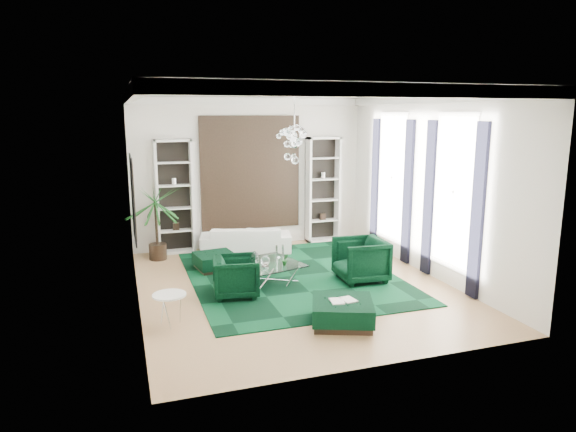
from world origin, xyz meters
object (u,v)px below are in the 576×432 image
object	(u,v)px
sofa	(246,239)
armchair_right	(361,260)
ottoman_side	(215,262)
palm	(156,213)
armchair_left	(236,276)
ottoman_front	(342,312)
side_table	(170,310)
coffee_table	(267,273)

from	to	relation	value
sofa	armchair_right	bearing A→B (deg)	133.26
ottoman_side	palm	distance (m)	1.93
armchair_left	ottoman_front	world-z (taller)	armchair_left
side_table	armchair_right	bearing A→B (deg)	15.39
armchair_left	coffee_table	bearing A→B (deg)	-46.87
coffee_table	ottoman_front	xyz separation A→B (m)	(0.62, -2.36, -0.02)
armchair_left	armchair_right	world-z (taller)	armchair_right
side_table	ottoman_side	bearing A→B (deg)	65.93
ottoman_front	palm	bearing A→B (deg)	118.19
armchair_left	palm	xyz separation A→B (m)	(-1.22, 3.01, 0.74)
ottoman_side	armchair_left	bearing A→B (deg)	-87.30
sofa	ottoman_front	size ratio (longest dim) A/B	2.26
armchair_right	palm	size ratio (longest dim) A/B	0.44
armchair_right	palm	bearing A→B (deg)	-124.08
coffee_table	sofa	bearing A→B (deg)	86.22
palm	side_table	bearing A→B (deg)	-91.48
sofa	palm	bearing A→B (deg)	12.82
sofa	armchair_right	xyz separation A→B (m)	(1.72, -2.93, 0.12)
armchair_left	ottoman_side	xyz separation A→B (m)	(-0.08, 1.78, -0.20)
palm	sofa	bearing A→B (deg)	-0.04
sofa	armchair_right	distance (m)	3.40
ottoman_front	armchair_left	bearing A→B (deg)	126.82
side_table	armchair_left	bearing A→B (deg)	37.31
sofa	armchair_left	size ratio (longest dim) A/B	2.63
side_table	coffee_table	bearing A→B (deg)	36.47
side_table	palm	world-z (taller)	palm
armchair_left	ottoman_side	world-z (taller)	armchair_left
sofa	coffee_table	distance (m)	2.49
palm	ottoman_front	bearing A→B (deg)	-61.81
palm	armchair_right	bearing A→B (deg)	-37.24
sofa	side_table	xyz separation A→B (m)	(-2.24, -4.02, -0.06)
armchair_right	ottoman_side	distance (m)	3.22
sofa	side_table	bearing A→B (deg)	73.71
sofa	ottoman_side	size ratio (longest dim) A/B	2.71
coffee_table	ottoman_side	world-z (taller)	coffee_table
armchair_left	side_table	size ratio (longest dim) A/B	1.55
armchair_left	side_table	world-z (taller)	armchair_left
armchair_right	ottoman_front	distance (m)	2.30
armchair_left	coffee_table	distance (m)	0.93
sofa	ottoman_side	world-z (taller)	sofa
sofa	coffee_table	bearing A→B (deg)	99.08
armchair_left	ottoman_side	distance (m)	1.79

